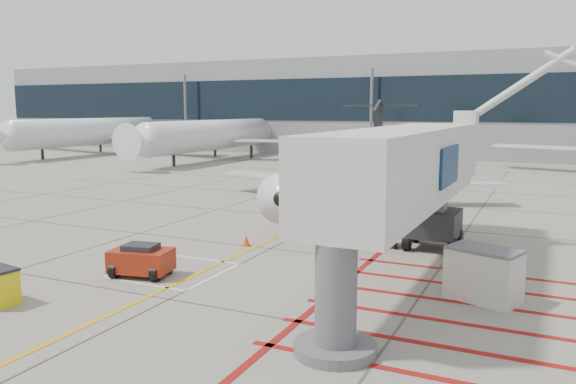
% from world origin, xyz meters
% --- Properties ---
extents(ground_plane, '(260.00, 260.00, 0.00)m').
position_xyz_m(ground_plane, '(0.00, 0.00, 0.00)').
color(ground_plane, gray).
rests_on(ground_plane, ground).
extents(regional_jet, '(23.82, 29.16, 7.27)m').
position_xyz_m(regional_jet, '(-0.84, 15.35, 3.63)').
color(regional_jet, silver).
rests_on(regional_jet, ground_plane).
extents(jet_bridge, '(9.75, 20.03, 7.95)m').
position_xyz_m(jet_bridge, '(6.98, 1.11, 3.98)').
color(jet_bridge, silver).
rests_on(jet_bridge, ground_plane).
extents(pushback_tug, '(2.61, 1.91, 1.38)m').
position_xyz_m(pushback_tug, '(-2.74, -2.13, 0.69)').
color(pushback_tug, '#9A230E').
rests_on(pushback_tug, ground_plane).
extents(baggage_cart, '(2.42, 1.99, 1.31)m').
position_xyz_m(baggage_cart, '(4.51, 6.70, 0.66)').
color(baggage_cart, '#56565B').
rests_on(baggage_cart, ground_plane).
extents(ground_power_unit, '(2.70, 2.10, 1.88)m').
position_xyz_m(ground_power_unit, '(10.08, 0.56, 0.94)').
color(ground_power_unit, beige).
rests_on(ground_power_unit, ground_plane).
extents(cone_nose, '(0.39, 0.39, 0.55)m').
position_xyz_m(cone_nose, '(-1.33, 3.99, 0.27)').
color(cone_nose, '#F43F0C').
rests_on(cone_nose, ground_plane).
extents(cone_side, '(0.32, 0.32, 0.45)m').
position_xyz_m(cone_side, '(-0.15, 8.31, 0.22)').
color(cone_side, orange).
rests_on(cone_side, ground_plane).
extents(terminal_building, '(180.00, 28.00, 14.00)m').
position_xyz_m(terminal_building, '(10.00, 70.00, 7.00)').
color(terminal_building, gray).
rests_on(terminal_building, ground_plane).
extents(terminal_glass_band, '(180.00, 0.10, 6.00)m').
position_xyz_m(terminal_glass_band, '(10.00, 55.95, 8.00)').
color(terminal_glass_band, black).
rests_on(terminal_glass_band, ground_plane).
extents(bg_aircraft_a, '(35.53, 39.48, 11.84)m').
position_xyz_m(bg_aircraft_a, '(-49.08, 46.00, 5.92)').
color(bg_aircraft_a, silver).
rests_on(bg_aircraft_a, ground_plane).
extents(bg_aircraft_b, '(35.04, 38.94, 11.68)m').
position_xyz_m(bg_aircraft_b, '(-27.96, 46.00, 5.84)').
color(bg_aircraft_b, silver).
rests_on(bg_aircraft_b, ground_plane).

